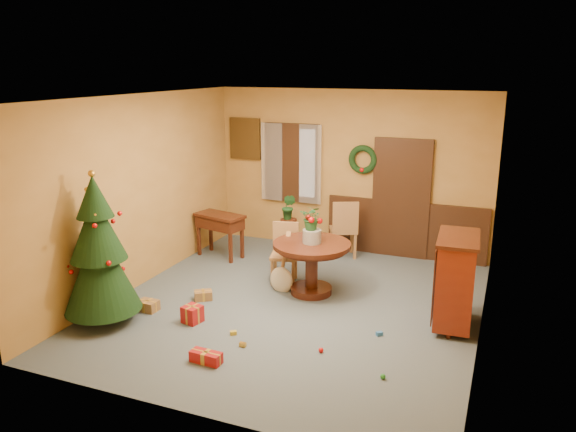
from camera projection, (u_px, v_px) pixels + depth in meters
The scene contains 21 objects.
room_envelope at pixel (360, 191), 10.01m from camera, with size 5.50×5.50×5.50m.
dining_table at pixel (312, 258), 8.26m from camera, with size 1.15×1.15×0.79m.
urn at pixel (312, 236), 8.17m from camera, with size 0.27×0.27×0.20m, color slate.
centerpiece_plant at pixel (312, 218), 8.10m from camera, with size 0.33×0.29×0.37m, color #1E4C23.
chair_near at pixel (285, 250), 8.77m from camera, with size 0.49×0.49×0.93m.
chair_far at pixel (344, 227), 9.81m from camera, with size 0.60×0.60×1.04m.
guitar at pixel (281, 264), 8.37m from camera, with size 0.36×0.17×0.86m, color beige, non-canonical shape.
plant_stand at pixel (289, 235), 9.69m from camera, with size 0.29×0.29×0.74m.
stand_plant at pixel (289, 207), 9.56m from camera, with size 0.24×0.20×0.44m, color #19471E.
christmas_tree at pixel (99, 252), 7.22m from camera, with size 0.99×0.99×2.05m.
writing_desk at pixel (220, 225), 9.85m from camera, with size 0.95×0.62×0.78m.
sideboard at pixel (456, 279), 7.18m from camera, with size 0.56×0.98×1.22m.
gift_a at pixel (148, 306), 7.78m from camera, with size 0.28×0.21×0.15m.
gift_b at pixel (192, 314), 7.43m from camera, with size 0.27×0.27×0.23m.
gift_c at pixel (203, 295), 8.15m from camera, with size 0.30×0.28×0.14m.
gift_d at pixel (206, 357), 6.43m from camera, with size 0.38×0.17×0.13m.
toy_a at pixel (379, 334), 7.07m from camera, with size 0.08×0.05×0.05m, color #2762AD.
toy_b at pixel (383, 376), 6.09m from camera, with size 0.06×0.06×0.06m, color #24842E.
toy_c at pixel (233, 333), 7.09m from camera, with size 0.08×0.05×0.05m, color gold.
toy_d at pixel (321, 350), 6.66m from camera, with size 0.06×0.06×0.06m, color red.
toy_e at pixel (243, 345), 6.80m from camera, with size 0.08×0.05×0.05m, color gold.
Camera 1 is at (2.66, -6.85, 3.31)m, focal length 35.00 mm.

